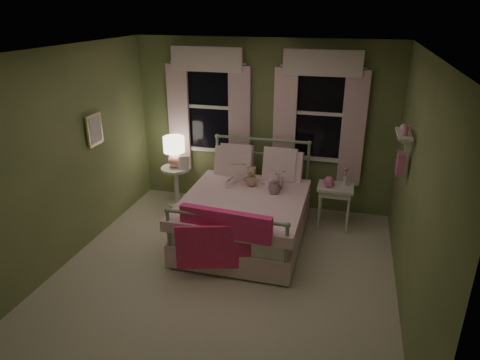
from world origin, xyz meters
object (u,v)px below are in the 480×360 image
(teddy_bear, at_px, (251,178))
(nightstand_right, at_px, (335,192))
(bed, at_px, (247,212))
(table_lamp, at_px, (174,149))
(child_left, at_px, (235,163))
(child_right, at_px, (274,164))
(nightstand_left, at_px, (176,181))

(teddy_bear, height_order, nightstand_right, teddy_bear)
(nightstand_right, bearing_deg, bed, -151.96)
(teddy_bear, height_order, table_lamp, table_lamp)
(bed, bearing_deg, nightstand_right, 28.04)
(child_left, distance_m, child_right, 0.56)
(bed, xyz_separation_m, nightstand_right, (1.15, 0.61, 0.17))
(child_left, distance_m, nightstand_right, 1.49)
(table_lamp, bearing_deg, bed, -28.26)
(child_left, bearing_deg, nightstand_left, -11.20)
(nightstand_right, bearing_deg, nightstand_left, 177.51)
(bed, relative_size, child_right, 2.55)
(bed, bearing_deg, teddy_bear, 90.00)
(bed, bearing_deg, nightstand_left, 151.74)
(child_right, bearing_deg, child_left, -10.39)
(child_left, height_order, nightstand_right, child_left)
(bed, xyz_separation_m, child_right, (0.28, 0.42, 0.58))
(child_left, xyz_separation_m, teddy_bear, (0.28, -0.16, -0.13))
(child_right, xyz_separation_m, teddy_bear, (-0.28, -0.16, -0.18))
(bed, height_order, teddy_bear, bed)
(child_left, xyz_separation_m, nightstand_right, (1.43, 0.19, -0.38))
(nightstand_left, distance_m, table_lamp, 0.54)
(nightstand_left, bearing_deg, bed, -28.26)
(bed, xyz_separation_m, table_lamp, (-1.34, 0.72, 0.57))
(teddy_bear, distance_m, table_lamp, 1.43)
(table_lamp, bearing_deg, nightstand_left, 135.00)
(teddy_bear, bearing_deg, child_left, 150.50)
(nightstand_left, bearing_deg, nightstand_right, -2.49)
(child_right, bearing_deg, nightstand_left, -20.86)
(bed, height_order, nightstand_left, bed)
(bed, bearing_deg, child_left, 123.60)
(child_left, bearing_deg, bed, 128.15)
(child_left, distance_m, teddy_bear, 0.35)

